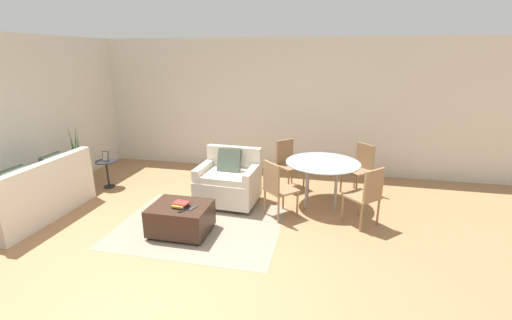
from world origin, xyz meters
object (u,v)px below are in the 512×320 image
Objects in this scene: couch at (33,198)px; dining_chair_far_right at (360,165)px; dining_chair_far_left at (288,161)px; dining_chair_near_right at (367,193)px; side_table at (107,169)px; tv_remote_primary at (183,210)px; armchair at (229,182)px; ottoman at (181,218)px; picture_frame at (105,156)px; book_stack at (181,205)px; dining_table at (323,166)px; potted_plant at (80,173)px; tv_remote_secondary at (193,208)px; dining_chair_near_left at (277,186)px.

couch is 5.40m from dining_chair_far_right.
dining_chair_near_right is at bearing -45.00° from dining_chair_far_left.
tv_remote_primary is at bearing -33.90° from side_table.
armchair is 1.20m from ottoman.
picture_frame is 4.66m from dining_chair_near_right.
dining_chair_far_left reaches higher than book_stack.
dining_table is at bearing 1.44° from side_table.
potted_plant is (-2.97, 0.09, -0.11)m from armchair.
potted_plant is at bearing -167.45° from dining_chair_far_left.
dining_chair_near_right reaches higher than dining_table.
side_table is (0.34, 1.35, 0.05)m from couch.
dining_chair_near_right is (5.15, -0.45, 0.25)m from potted_plant.
tv_remote_secondary is 2.68m from side_table.
tv_remote_primary is 3.06m from potted_plant.
dining_chair_near_left is at bearing 39.20° from tv_remote_secondary.
dining_chair_far_right is (2.51, 2.13, 0.06)m from book_stack.
dining_chair_near_right is at bearing -90.00° from dining_chair_far_right.
book_stack is 2.94m from potted_plant.
dining_table is 0.94m from dining_chair_near_left.
tv_remote_primary is at bearing -116.46° from dining_chair_far_left.
dining_chair_near_left is at bearing -9.51° from picture_frame.
picture_frame is (-2.20, 1.48, 0.19)m from tv_remote_primary.
ottoman is 0.89× the size of dining_chair_far_right.
dining_chair_near_right is at bearing 0.00° from dining_chair_near_left.
dining_chair_near_left is at bearing -6.75° from potted_plant.
potted_plant reaches higher than ottoman.
dining_table is at bearing 2.55° from potted_plant.
tv_remote_secondary is at bearing -14.03° from ottoman.
picture_frame reaches higher than tv_remote_primary.
dining_chair_far_left is (0.00, 1.31, 0.00)m from dining_chair_near_left.
potted_plant is 0.99× the size of dining_table.
tv_remote_primary is at bearing -100.45° from armchair.
dining_chair_far_right is at bearing 39.36° from ottoman.
side_table is at bearing 146.99° from book_stack.
book_stack is 2.44m from dining_chair_far_left.
ottoman is at bearing -32.53° from side_table.
tv_remote_primary is at bearing -135.06° from tv_remote_secondary.
tv_remote_secondary is 2.25m from dining_table.
side_table is at bearing 75.76° from couch.
dining_chair_far_right is (2.18, 0.94, 0.15)m from armchair.
side_table is at bearing 147.47° from ottoman.
ottoman is at bearing -120.56° from dining_chair_far_left.
side_table is (-2.08, 1.33, 0.13)m from ottoman.
potted_plant is 0.64m from picture_frame.
ottoman is 0.27m from tv_remote_primary.
dining_table is 0.94m from dining_chair_near_right.
tv_remote_primary is at bearing -26.82° from potted_plant.
couch is 11.14× the size of tv_remote_primary.
tv_remote_secondary is 2.37m from dining_chair_far_left.
dining_chair_far_left is at bearing 59.44° from ottoman.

